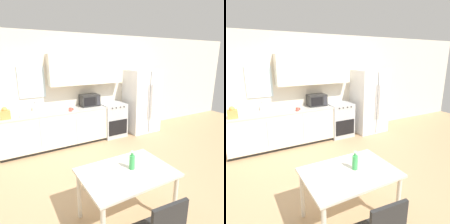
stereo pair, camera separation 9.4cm
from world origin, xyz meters
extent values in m
plane|color=tan|center=(0.00, 0.00, 0.00)|extent=(12.00, 12.00, 0.00)
cube|color=beige|center=(0.00, 2.06, 1.35)|extent=(12.00, 0.06, 2.70)
cube|color=silver|center=(-0.86, 2.02, 1.57)|extent=(0.58, 0.04, 0.72)
cube|color=silver|center=(0.45, 1.87, 1.83)|extent=(1.92, 0.32, 0.74)
cube|color=#333333|center=(-0.46, 1.76, 0.04)|extent=(2.46, 0.53, 0.08)
cube|color=silver|center=(-0.46, 1.73, 0.47)|extent=(2.46, 0.59, 0.79)
cube|color=silver|center=(-1.28, 1.43, 0.47)|extent=(0.80, 0.01, 0.77)
cube|color=silver|center=(-0.46, 1.43, 0.47)|extent=(0.80, 0.01, 0.77)
cube|color=silver|center=(0.36, 1.43, 0.47)|extent=(0.80, 0.01, 0.77)
cube|color=beige|center=(-0.46, 1.73, 0.88)|extent=(2.49, 0.62, 0.03)
cube|color=#B7BABC|center=(1.09, 1.72, 0.46)|extent=(0.63, 0.62, 0.92)
cube|color=black|center=(1.09, 1.40, 0.32)|extent=(0.55, 0.01, 0.40)
cylinder|color=#262626|center=(0.92, 1.39, 0.87)|extent=(0.03, 0.02, 0.03)
cylinder|color=#262626|center=(1.03, 1.39, 0.87)|extent=(0.03, 0.02, 0.03)
cylinder|color=#262626|center=(1.16, 1.39, 0.87)|extent=(0.03, 0.02, 0.03)
cylinder|color=#262626|center=(1.27, 1.39, 0.87)|extent=(0.03, 0.02, 0.03)
cube|color=white|center=(2.05, 1.66, 0.89)|extent=(0.90, 0.73, 1.79)
cube|color=#3F3F3F|center=(2.05, 1.29, 0.89)|extent=(0.01, 0.01, 1.73)
cylinder|color=silver|center=(2.00, 1.26, 0.93)|extent=(0.02, 0.02, 0.98)
cylinder|color=silver|center=(2.10, 1.26, 0.93)|extent=(0.02, 0.02, 0.98)
cube|color=#B7BABC|center=(-0.86, 1.73, 0.90)|extent=(0.73, 0.39, 0.02)
cylinder|color=silver|center=(-0.86, 1.89, 1.03)|extent=(0.02, 0.02, 0.23)
cylinder|color=silver|center=(-0.86, 1.82, 1.14)|extent=(0.02, 0.14, 0.02)
cube|color=#282828|center=(0.48, 1.83, 1.04)|extent=(0.47, 0.33, 0.30)
cube|color=black|center=(0.42, 1.66, 1.04)|extent=(0.30, 0.01, 0.21)
cube|color=#2D2D33|center=(0.65, 1.66, 1.04)|extent=(0.09, 0.01, 0.24)
cylinder|color=#BF4C3F|center=(-0.13, 1.54, 0.94)|extent=(0.08, 0.08, 0.09)
torus|color=#BF4C3F|center=(-0.08, 1.54, 0.94)|extent=(0.02, 0.06, 0.06)
cube|color=#DB994C|center=(-1.48, 1.61, 0.98)|extent=(0.20, 0.17, 0.18)
sphere|color=#DB994C|center=(-1.48, 1.61, 1.09)|extent=(0.11, 0.11, 0.11)
cube|color=beige|center=(-0.26, -1.03, 0.71)|extent=(1.16, 0.81, 0.03)
cylinder|color=beige|center=(0.25, -1.37, 0.35)|extent=(0.06, 0.06, 0.70)
cylinder|color=beige|center=(-0.78, -0.68, 0.35)|extent=(0.06, 0.06, 0.70)
cylinder|color=beige|center=(0.25, -0.68, 0.35)|extent=(0.06, 0.06, 0.70)
cylinder|color=#3FB259|center=(-0.17, -1.01, 0.82)|extent=(0.07, 0.07, 0.18)
cylinder|color=#3FB259|center=(-0.17, -1.01, 0.93)|extent=(0.03, 0.03, 0.04)
cylinder|color=white|center=(-0.17, -1.01, 0.96)|extent=(0.04, 0.04, 0.02)
camera|label=1|loc=(-1.53, -2.86, 2.11)|focal=32.00mm
camera|label=2|loc=(-1.45, -2.91, 2.11)|focal=32.00mm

